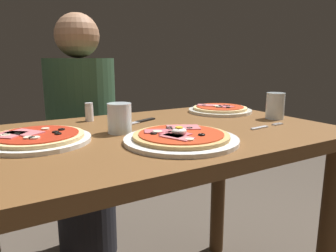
{
  "coord_description": "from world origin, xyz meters",
  "views": [
    {
      "loc": [
        -0.48,
        -0.87,
        0.98
      ],
      "look_at": [
        -0.01,
        -0.08,
        0.78
      ],
      "focal_mm": 34.23,
      "sensor_mm": 36.0,
      "label": 1
    }
  ],
  "objects": [
    {
      "name": "salt_shaker",
      "position": [
        -0.14,
        0.27,
        0.79
      ],
      "size": [
        0.03,
        0.03,
        0.07
      ],
      "color": "white",
      "rests_on": "dining_table"
    },
    {
      "name": "dining_table",
      "position": [
        0.0,
        0.0,
        0.62
      ],
      "size": [
        1.14,
        0.71,
        0.75
      ],
      "color": "brown",
      "rests_on": "ground"
    },
    {
      "name": "water_glass_near",
      "position": [
        -0.11,
        0.03,
        0.79
      ],
      "size": [
        0.07,
        0.07,
        0.09
      ],
      "color": "silver",
      "rests_on": "dining_table"
    },
    {
      "name": "pizza_across_right",
      "position": [
        -0.35,
        0.04,
        0.77
      ],
      "size": [
        0.28,
        0.28,
        0.03
      ],
      "color": "white",
      "rests_on": "dining_table"
    },
    {
      "name": "pizza_foreground",
      "position": [
        -0.01,
        -0.16,
        0.77
      ],
      "size": [
        0.32,
        0.32,
        0.05
      ],
      "color": "white",
      "rests_on": "dining_table"
    },
    {
      "name": "knife",
      "position": [
        0.0,
        0.15,
        0.76
      ],
      "size": [
        0.19,
        0.09,
        0.01
      ],
      "color": "silver",
      "rests_on": "dining_table"
    },
    {
      "name": "diner_person",
      "position": [
        -0.07,
        0.62,
        0.56
      ],
      "size": [
        0.32,
        0.32,
        1.18
      ],
      "rotation": [
        0.0,
        0.0,
        3.14
      ],
      "color": "black",
      "rests_on": "ground"
    },
    {
      "name": "fork",
      "position": [
        0.33,
        -0.14,
        0.76
      ],
      "size": [
        0.16,
        0.03,
        0.0
      ],
      "color": "silver",
      "rests_on": "dining_table"
    },
    {
      "name": "water_glass_far",
      "position": [
        0.48,
        -0.05,
        0.8
      ],
      "size": [
        0.07,
        0.07,
        0.1
      ],
      "color": "silver",
      "rests_on": "dining_table"
    },
    {
      "name": "pizza_across_left",
      "position": [
        0.4,
        0.18,
        0.77
      ],
      "size": [
        0.27,
        0.27,
        0.03
      ],
      "color": "silver",
      "rests_on": "dining_table"
    }
  ]
}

